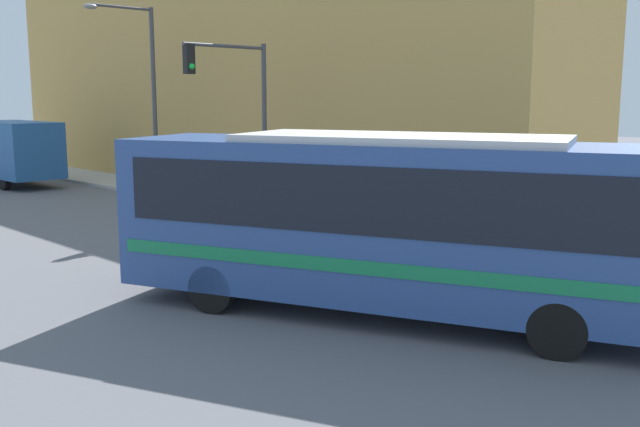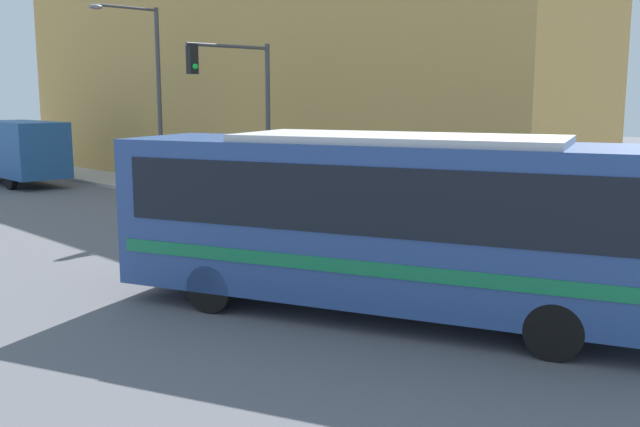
{
  "view_description": "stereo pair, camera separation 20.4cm",
  "coord_description": "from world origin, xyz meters",
  "px_view_note": "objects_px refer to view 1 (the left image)",
  "views": [
    {
      "loc": [
        -10.65,
        -8.73,
        3.97
      ],
      "look_at": [
        0.26,
        2.12,
        1.43
      ],
      "focal_mm": 40.0,
      "sensor_mm": 36.0,
      "label": 1
    },
    {
      "loc": [
        -10.51,
        -8.87,
        3.97
      ],
      "look_at": [
        0.26,
        2.12,
        1.43
      ],
      "focal_mm": 40.0,
      "sensor_mm": 36.0,
      "label": 2
    }
  ],
  "objects_px": {
    "parking_meter": "(282,184)",
    "pedestrian_near_corner": "(328,183)",
    "city_bus": "(399,214)",
    "fire_hydrant": "(388,219)",
    "delivery_truck": "(9,150)",
    "street_lamp": "(145,82)",
    "traffic_light_pole": "(239,97)"
  },
  "relations": [
    {
      "from": "traffic_light_pole",
      "to": "pedestrian_near_corner",
      "type": "height_order",
      "value": "traffic_light_pole"
    },
    {
      "from": "fire_hydrant",
      "to": "pedestrian_near_corner",
      "type": "xyz_separation_m",
      "value": [
        1.17,
        3.52,
        0.63
      ]
    },
    {
      "from": "parking_meter",
      "to": "pedestrian_near_corner",
      "type": "relative_size",
      "value": 0.76
    },
    {
      "from": "traffic_light_pole",
      "to": "pedestrian_near_corner",
      "type": "bearing_deg",
      "value": -43.79
    },
    {
      "from": "delivery_truck",
      "to": "parking_meter",
      "type": "distance_m",
      "value": 15.3
    },
    {
      "from": "delivery_truck",
      "to": "fire_hydrant",
      "type": "xyz_separation_m",
      "value": [
        2.88,
        -19.57,
        -1.1
      ]
    },
    {
      "from": "fire_hydrant",
      "to": "traffic_light_pole",
      "type": "distance_m",
      "value": 6.61
    },
    {
      "from": "parking_meter",
      "to": "traffic_light_pole",
      "type": "bearing_deg",
      "value": 133.39
    },
    {
      "from": "parking_meter",
      "to": "street_lamp",
      "type": "height_order",
      "value": "street_lamp"
    },
    {
      "from": "city_bus",
      "to": "parking_meter",
      "type": "xyz_separation_m",
      "value": [
        5.84,
        9.6,
        -0.8
      ]
    },
    {
      "from": "delivery_truck",
      "to": "parking_meter",
      "type": "height_order",
      "value": "delivery_truck"
    },
    {
      "from": "city_bus",
      "to": "street_lamp",
      "type": "distance_m",
      "value": 18.61
    },
    {
      "from": "delivery_truck",
      "to": "pedestrian_near_corner",
      "type": "xyz_separation_m",
      "value": [
        4.05,
        -16.05,
        -0.47
      ]
    },
    {
      "from": "street_lamp",
      "to": "pedestrian_near_corner",
      "type": "xyz_separation_m",
      "value": [
        1.32,
        -8.96,
        -3.42
      ]
    },
    {
      "from": "fire_hydrant",
      "to": "pedestrian_near_corner",
      "type": "distance_m",
      "value": 3.77
    },
    {
      "from": "city_bus",
      "to": "parking_meter",
      "type": "bearing_deg",
      "value": 36.65
    },
    {
      "from": "fire_hydrant",
      "to": "traffic_light_pole",
      "type": "xyz_separation_m",
      "value": [
        -0.94,
        5.55,
        3.46
      ]
    },
    {
      "from": "city_bus",
      "to": "fire_hydrant",
      "type": "relative_size",
      "value": 15.79
    },
    {
      "from": "pedestrian_near_corner",
      "to": "traffic_light_pole",
      "type": "bearing_deg",
      "value": 136.21
    },
    {
      "from": "city_bus",
      "to": "street_lamp",
      "type": "height_order",
      "value": "street_lamp"
    },
    {
      "from": "delivery_truck",
      "to": "fire_hydrant",
      "type": "distance_m",
      "value": 19.81
    },
    {
      "from": "parking_meter",
      "to": "delivery_truck",
      "type": "bearing_deg",
      "value": 100.86
    },
    {
      "from": "traffic_light_pole",
      "to": "fire_hydrant",
      "type": "bearing_deg",
      "value": -80.36
    },
    {
      "from": "pedestrian_near_corner",
      "to": "street_lamp",
      "type": "bearing_deg",
      "value": 98.41
    },
    {
      "from": "pedestrian_near_corner",
      "to": "delivery_truck",
      "type": "bearing_deg",
      "value": 104.17
    },
    {
      "from": "delivery_truck",
      "to": "traffic_light_pole",
      "type": "distance_m",
      "value": 14.35
    },
    {
      "from": "delivery_truck",
      "to": "street_lamp",
      "type": "distance_m",
      "value": 8.15
    },
    {
      "from": "city_bus",
      "to": "traffic_light_pole",
      "type": "xyz_separation_m",
      "value": [
        4.89,
        10.6,
        2.04
      ]
    },
    {
      "from": "city_bus",
      "to": "street_lamp",
      "type": "xyz_separation_m",
      "value": [
        5.68,
        17.53,
        2.62
      ]
    },
    {
      "from": "city_bus",
      "to": "delivery_truck",
      "type": "height_order",
      "value": "city_bus"
    },
    {
      "from": "city_bus",
      "to": "pedestrian_near_corner",
      "type": "height_order",
      "value": "city_bus"
    },
    {
      "from": "pedestrian_near_corner",
      "to": "parking_meter",
      "type": "bearing_deg",
      "value": 138.7
    }
  ]
}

